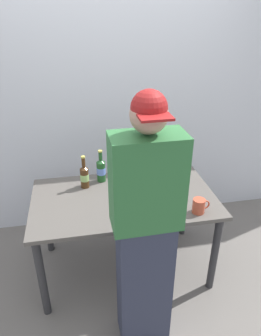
# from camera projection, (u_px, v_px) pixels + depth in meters

# --- Properties ---
(ground_plane) EXTENTS (8.00, 8.00, 0.00)m
(ground_plane) POSITION_uv_depth(u_px,v_px,m) (125.00, 266.00, 2.77)
(ground_plane) COLOR slate
(ground_plane) RESTS_ON ground
(desk) EXTENTS (1.43, 0.82, 0.74)m
(desk) POSITION_uv_depth(u_px,v_px,m) (124.00, 207.00, 2.47)
(desk) COLOR #56514C
(desk) RESTS_ON ground
(laptop) EXTENTS (0.35, 0.36, 0.22)m
(laptop) POSITION_uv_depth(u_px,v_px,m) (149.00, 183.00, 2.51)
(laptop) COLOR black
(laptop) RESTS_ON desk
(beer_bottle_green) EXTENTS (0.07, 0.07, 0.28)m
(beer_bottle_green) POSITION_uv_depth(u_px,v_px,m) (85.00, 176.00, 2.51)
(beer_bottle_green) COLOR #472B14
(beer_bottle_green) RESTS_ON desk
(beer_bottle_amber) EXTENTS (0.08, 0.08, 0.28)m
(beer_bottle_amber) POSITION_uv_depth(u_px,v_px,m) (101.00, 170.00, 2.60)
(beer_bottle_amber) COLOR #1E5123
(beer_bottle_amber) RESTS_ON desk
(person_figure) EXTENTS (0.40, 0.27, 1.73)m
(person_figure) POSITION_uv_depth(u_px,v_px,m) (145.00, 233.00, 1.83)
(person_figure) COLOR #2D3347
(person_figure) RESTS_ON ground
(coffee_mug) EXTENTS (0.13, 0.09, 0.11)m
(coffee_mug) POSITION_uv_depth(u_px,v_px,m) (199.00, 206.00, 2.22)
(coffee_mug) COLOR #BF4C33
(coffee_mug) RESTS_ON desk
(back_wall) EXTENTS (6.00, 0.10, 2.60)m
(back_wall) POSITION_uv_depth(u_px,v_px,m) (109.00, 99.00, 2.88)
(back_wall) COLOR silver
(back_wall) RESTS_ON ground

